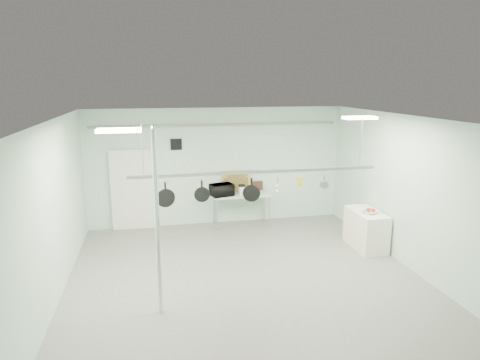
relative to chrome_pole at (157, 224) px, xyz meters
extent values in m
plane|color=gray|center=(1.70, 0.60, -1.60)|extent=(8.00, 8.00, 0.00)
cube|color=silver|center=(1.70, 0.60, 1.59)|extent=(7.00, 8.00, 0.02)
cube|color=#ACCFC0|center=(1.70, 4.59, 0.00)|extent=(7.00, 0.02, 3.20)
cube|color=#ACCFC0|center=(5.19, 0.60, 0.00)|extent=(0.02, 8.00, 3.20)
cube|color=silver|center=(-0.60, 4.54, -0.55)|extent=(1.10, 0.10, 2.20)
cube|color=black|center=(0.60, 4.57, 0.65)|extent=(0.30, 0.04, 0.30)
cylinder|color=gray|center=(1.70, 4.50, 1.15)|extent=(6.60, 0.07, 0.07)
cylinder|color=silver|center=(0.00, 0.00, 0.00)|extent=(0.08, 0.08, 3.20)
cube|color=#9FBBA6|center=(2.30, 4.20, -0.72)|extent=(1.60, 0.70, 0.05)
cylinder|color=#B7B7BC|center=(1.58, 3.92, -1.17)|extent=(0.04, 0.04, 0.86)
cylinder|color=#B7B7BC|center=(1.58, 4.48, -1.17)|extent=(0.04, 0.04, 0.86)
cylinder|color=#B7B7BC|center=(3.02, 3.92, -1.17)|extent=(0.04, 0.04, 0.86)
cylinder|color=#B7B7BC|center=(3.02, 4.48, -1.17)|extent=(0.04, 0.04, 0.86)
cube|color=white|center=(4.85, 2.00, -1.15)|extent=(0.60, 1.20, 0.90)
cube|color=#B7B7BC|center=(1.90, 0.90, 0.60)|extent=(4.80, 0.06, 0.06)
cylinder|color=#B7B7BC|center=(-0.20, 0.90, 1.10)|extent=(0.02, 0.02, 0.94)
cylinder|color=#B7B7BC|center=(4.00, 0.90, 1.10)|extent=(0.02, 0.02, 0.94)
cube|color=white|center=(-0.50, -0.20, 1.56)|extent=(0.65, 0.30, 0.05)
cube|color=white|center=(4.10, 1.20, 1.56)|extent=(0.65, 0.30, 0.05)
imported|color=black|center=(1.73, 4.07, -0.53)|extent=(0.68, 0.55, 0.32)
cylinder|color=silver|center=(2.29, 4.12, -0.58)|extent=(0.22, 0.22, 0.22)
cube|color=gold|center=(2.22, 4.50, -0.41)|extent=(0.79, 0.17, 0.58)
cube|color=#321C11|center=(2.82, 4.50, -0.57)|extent=(0.30, 0.08, 0.25)
imported|color=white|center=(4.84, 1.86, -0.66)|extent=(0.43, 0.43, 0.09)
camera|label=1|loc=(-0.02, -6.80, 2.26)|focal=32.00mm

